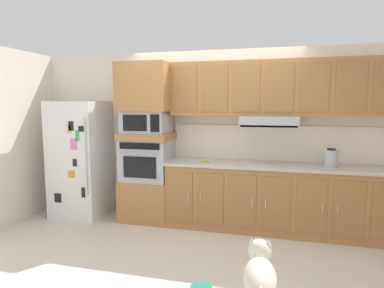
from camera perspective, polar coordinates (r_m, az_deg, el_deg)
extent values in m
plane|color=beige|center=(4.18, 0.99, -17.30)|extent=(9.60, 9.60, 0.00)
cube|color=silver|center=(4.92, 4.02, 1.48)|extent=(6.20, 0.12, 2.50)
cube|color=silver|center=(5.24, -30.27, 0.90)|extent=(0.12, 7.10, 2.50)
cube|color=white|center=(5.33, -18.89, -2.47)|extent=(0.76, 0.70, 1.76)
cylinder|color=silver|center=(4.83, -18.05, -2.17)|extent=(0.02, 0.02, 1.10)
cube|color=black|center=(5.25, -22.40, -8.70)|extent=(0.11, 0.01, 0.14)
cube|color=black|center=(4.92, -20.40, 2.96)|extent=(0.08, 0.01, 0.13)
cube|color=black|center=(4.83, -18.72, 2.52)|extent=(0.11, 0.01, 0.08)
cube|color=orange|center=(5.03, -20.34, -4.94)|extent=(0.11, 0.01, 0.10)
cube|color=black|center=(4.99, -18.48, -8.05)|extent=(0.05, 0.01, 0.15)
cube|color=pink|center=(4.93, -19.99, 0.00)|extent=(0.10, 0.01, 0.16)
cube|color=black|center=(4.96, -19.81, -3.09)|extent=(0.06, 0.01, 0.11)
cube|color=gold|center=(4.94, -20.70, 2.46)|extent=(0.05, 0.01, 0.11)
cube|color=green|center=(4.88, -19.42, 1.40)|extent=(0.06, 0.01, 0.15)
cube|color=#A8703D|center=(5.02, -7.66, -9.52)|extent=(0.74, 0.62, 0.60)
cube|color=#A8AAAF|center=(4.88, -7.77, -2.74)|extent=(0.70, 0.58, 0.60)
cube|color=black|center=(4.63, -9.15, -4.06)|extent=(0.49, 0.01, 0.30)
cube|color=black|center=(4.58, -9.22, -0.37)|extent=(0.60, 0.01, 0.09)
cylinder|color=#A8AAAF|center=(4.57, -9.31, -1.71)|extent=(0.56, 0.02, 0.02)
cube|color=#A8703D|center=(4.84, -7.84, 1.35)|extent=(0.74, 0.62, 0.10)
cube|color=#A8AAAF|center=(4.82, -7.88, 3.83)|extent=(0.64, 0.53, 0.32)
cube|color=black|center=(4.60, -9.99, 3.65)|extent=(0.35, 0.01, 0.22)
cube|color=black|center=(4.49, -6.53, 3.63)|extent=(0.13, 0.01, 0.24)
cube|color=#A8703D|center=(4.82, -7.98, 9.77)|extent=(0.74, 0.62, 0.68)
cube|color=#A8703D|center=(4.63, 14.46, -9.26)|extent=(2.98, 0.60, 0.88)
cube|color=#9A6738|center=(4.51, -2.21, -9.26)|extent=(0.36, 0.01, 0.70)
cylinder|color=#BCBCC1|center=(4.46, -0.67, -9.43)|extent=(0.01, 0.01, 0.12)
cube|color=#9A6738|center=(4.41, 3.18, -9.63)|extent=(0.36, 0.01, 0.70)
cylinder|color=#BCBCC1|center=(4.42, 1.49, -9.58)|extent=(0.01, 0.01, 0.12)
cube|color=#9A6738|center=(4.35, 8.77, -9.93)|extent=(0.36, 0.01, 0.70)
cylinder|color=#BCBCC1|center=(4.33, 10.45, -10.06)|extent=(0.01, 0.01, 0.12)
cube|color=#9A6738|center=(4.34, 14.46, -10.14)|extent=(0.36, 0.01, 0.70)
cylinder|color=#BCBCC1|center=(4.32, 12.74, -10.15)|extent=(0.01, 0.01, 0.12)
cube|color=#9A6738|center=(4.36, 20.16, -10.25)|extent=(0.36, 0.01, 0.70)
cylinder|color=#BCBCC1|center=(4.36, 21.87, -10.32)|extent=(0.01, 0.01, 0.12)
cube|color=#9A6738|center=(4.43, 25.74, -10.27)|extent=(0.36, 0.01, 0.70)
cylinder|color=#BCBCC1|center=(4.39, 24.11, -10.33)|extent=(0.01, 0.01, 0.12)
cube|color=#BCB2A3|center=(4.53, 14.63, -3.66)|extent=(3.02, 0.64, 0.04)
cube|color=white|center=(4.78, 14.72, 0.15)|extent=(3.02, 0.02, 0.50)
cube|color=#A8703D|center=(4.59, 15.02, 9.38)|extent=(2.98, 0.34, 0.74)
cube|color=#A8AAAF|center=(4.52, 13.29, 3.90)|extent=(0.76, 0.48, 0.14)
cube|color=black|center=(4.31, 13.20, 3.03)|extent=(0.72, 0.04, 0.02)
cube|color=#9A6738|center=(4.59, -1.35, 9.61)|extent=(0.36, 0.01, 0.63)
cube|color=#9A6738|center=(4.49, 3.96, 9.66)|extent=(0.36, 0.01, 0.63)
cube|color=#9A6738|center=(4.43, 9.45, 9.62)|extent=(0.36, 0.01, 0.63)
cube|color=#9A6738|center=(4.42, 15.04, 9.49)|extent=(0.36, 0.01, 0.63)
cube|color=#9A6738|center=(4.44, 20.61, 9.28)|extent=(0.36, 0.01, 0.63)
cube|color=#9A6738|center=(4.51, 26.07, 8.98)|extent=(0.36, 0.01, 0.63)
cylinder|color=yellow|center=(4.55, 2.43, -2.96)|extent=(0.10, 0.06, 0.03)
cylinder|color=silver|center=(4.44, 2.67, -3.20)|extent=(0.11, 0.05, 0.01)
cylinder|color=#A8AAAF|center=(4.51, 23.12, -2.35)|extent=(0.17, 0.17, 0.22)
cylinder|color=black|center=(4.50, 23.19, -0.84)|extent=(0.10, 0.10, 0.02)
ellipsoid|color=beige|center=(2.75, 11.77, -21.94)|extent=(0.28, 0.49, 0.25)
sphere|color=beige|center=(3.01, 11.77, -17.79)|extent=(0.20, 0.20, 0.20)
ellipsoid|color=gray|center=(3.11, 11.75, -17.33)|extent=(0.08, 0.12, 0.07)
cone|color=beige|center=(2.96, 10.42, -16.31)|extent=(0.06, 0.06, 0.06)
cone|color=beige|center=(2.97, 13.20, -16.36)|extent=(0.06, 0.06, 0.06)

